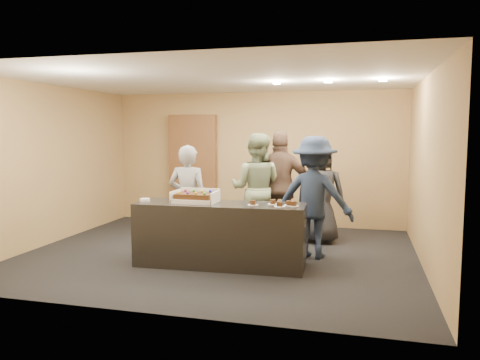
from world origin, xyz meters
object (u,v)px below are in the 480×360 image
Objects in this scene: person_brown_extra at (281,187)px; person_dark_suit at (321,193)px; cake_box at (196,199)px; serving_counter at (220,235)px; person_sage_man at (256,189)px; plate_stack at (145,200)px; person_navy_man at (314,197)px; person_server_grey at (188,200)px; storage_cabinet at (193,169)px; sheet_cake at (195,196)px.

person_dark_suit is at bearing -170.43° from person_brown_extra.
serving_counter is at bearing -3.56° from cake_box.
serving_counter is 1.51m from person_sage_man.
plate_stack is at bearing 38.73° from person_brown_extra.
person_navy_man reaches higher than cake_box.
person_navy_man is at bearing 30.00° from serving_counter.
person_navy_man is (1.61, 0.77, -0.02)m from cake_box.
person_navy_man is 0.99m from person_dark_suit.
serving_counter is at bearing 41.39° from person_navy_man.
person_server_grey is at bearing 49.53° from person_sage_man.
person_dark_suit is at bearing -23.97° from storage_cabinet.
serving_counter is at bearing 64.18° from person_brown_extra.
storage_cabinet is 2.38m from person_sage_man.
person_dark_suit is at bearing 47.65° from sheet_cake.
storage_cabinet is at bearing 111.03° from sheet_cake.
serving_counter is 1.22m from plate_stack.
serving_counter is at bearing 84.32° from person_sage_man.
sheet_cake reaches higher than serving_counter.
sheet_cake is (1.16, -3.02, -0.13)m from storage_cabinet.
serving_counter is at bearing -63.14° from storage_cabinet.
sheet_cake is (-0.37, 0.00, 0.55)m from serving_counter.
person_server_grey is 0.99× the size of person_dark_suit.
person_brown_extra is at bearing -42.91° from person_navy_man.
person_sage_man reaches higher than serving_counter.
plate_stack is at bearing 42.14° from person_dark_suit.
storage_cabinet is 2.56m from person_brown_extra.
person_brown_extra is at bearing -33.65° from storage_cabinet.
storage_cabinet is at bearing 97.46° from plate_stack.
person_navy_man is at bearing -38.81° from storage_cabinet.
storage_cabinet is 3.22m from cake_box.
person_navy_man reaches higher than person_server_grey.
plate_stack is 3.02m from person_dark_suit.
person_brown_extra is 0.69m from person_dark_suit.
storage_cabinet reaches higher than person_brown_extra.
storage_cabinet reaches higher than person_dark_suit.
sheet_cake reaches higher than plate_stack.
plate_stack is at bearing 50.68° from person_sage_man.
cake_box reaches higher than plate_stack.
person_dark_suit is (2.79, -1.24, -0.27)m from storage_cabinet.
person_server_grey is at bearing 18.11° from person_navy_man.
person_brown_extra reaches higher than cake_box.
storage_cabinet is 1.17× the size of person_brown_extra.
sheet_cake is at bearing -90.84° from cake_box.
person_navy_man is at bearing 26.28° from sheet_cake.
person_brown_extra is at bearing 44.16° from plate_stack.
plate_stack is 0.08× the size of person_brown_extra.
person_sage_man reaches higher than person_server_grey.
storage_cabinet is at bearing -39.08° from person_brown_extra.
person_server_grey is 1.93m from person_navy_man.
storage_cabinet reaches higher than person_sage_man.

